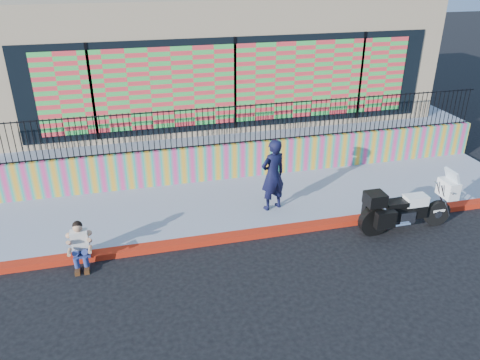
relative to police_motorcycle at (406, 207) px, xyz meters
name	(u,v)px	position (x,y,z in m)	size (l,w,h in m)	color
ground	(274,234)	(-3.28, 0.61, -0.65)	(90.00, 90.00, 0.00)	black
red_curb	(274,231)	(-3.28, 0.61, -0.58)	(16.00, 0.30, 0.15)	#9E0C0B
sidewalk	(256,201)	(-3.28, 2.26, -0.58)	(16.00, 3.00, 0.15)	#8D93A9
mural_wall	(242,160)	(-3.28, 3.86, 0.05)	(16.00, 0.20, 1.10)	#DE3A81
metal_fence	(242,124)	(-3.28, 3.86, 1.20)	(15.80, 0.04, 1.20)	black
elevated_platform	(211,114)	(-3.28, 8.96, -0.03)	(16.00, 10.00, 1.25)	#8D93A9
storefront_building	(210,48)	(-3.28, 8.75, 2.60)	(14.00, 8.06, 4.00)	tan
police_motorcycle	(406,207)	(0.00, 0.00, 0.00)	(2.50, 0.83, 1.56)	black
police_officer	(273,175)	(-3.00, 1.67, 0.49)	(0.72, 0.48, 1.99)	black
seated_man	(80,249)	(-7.91, 0.38, -0.20)	(0.54, 0.71, 1.06)	navy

